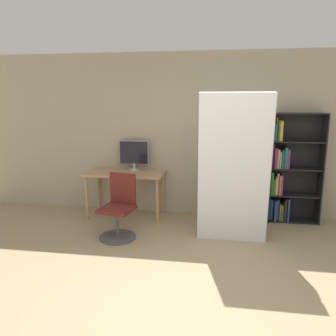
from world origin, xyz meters
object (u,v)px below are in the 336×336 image
at_px(office_chair, 119,213).
at_px(mattress_far, 233,167).
at_px(monitor, 134,154).
at_px(bookshelf, 287,172).
at_px(mattress_near, 234,170).

height_order(office_chair, mattress_far, mattress_far).
bearing_deg(mattress_far, monitor, 154.47).
bearing_deg(bookshelf, office_chair, -156.80).
distance_m(monitor, mattress_far, 1.80).
distance_m(monitor, mattress_near, 1.90).
distance_m(monitor, office_chair, 1.27).
xyz_separation_m(monitor, mattress_far, (1.63, -0.78, -0.02)).
bearing_deg(mattress_near, office_chair, -176.64).
distance_m(office_chair, mattress_near, 1.72).
xyz_separation_m(office_chair, mattress_far, (1.59, 0.30, 0.65)).
bearing_deg(mattress_far, bookshelf, 40.68).
relative_size(office_chair, bookshelf, 0.52).
bearing_deg(monitor, mattress_far, -25.53).
height_order(monitor, mattress_far, mattress_far).
bearing_deg(mattress_far, mattress_near, -90.00).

